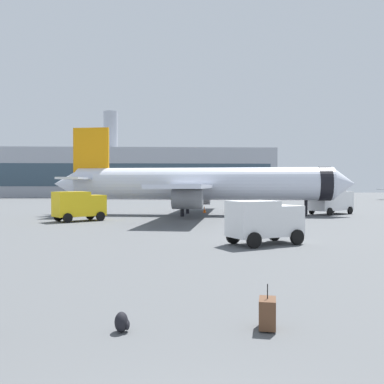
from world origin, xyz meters
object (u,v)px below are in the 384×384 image
at_px(fuel_truck, 331,200).
at_px(rolling_suitcase, 267,313).
at_px(safety_cone_mid, 287,226).
at_px(service_truck, 79,205).
at_px(safety_cone_near, 279,209).
at_px(traveller_backpack, 122,322).
at_px(airplane_at_gate, 200,184).
at_px(cargo_van, 264,220).
at_px(safety_cone_far, 204,209).

xyz_separation_m(fuel_truck, rolling_suitcase, (-16.82, -39.93, -1.38)).
xyz_separation_m(fuel_truck, safety_cone_mid, (-10.37, -18.18, -1.43)).
relative_size(service_truck, rolling_suitcase, 4.69).
height_order(safety_cone_near, safety_cone_mid, safety_cone_mid).
relative_size(safety_cone_mid, traveller_backpack, 1.44).
xyz_separation_m(safety_cone_near, rolling_suitcase, (-12.14, -46.73, 0.06)).
height_order(fuel_truck, traveller_backpack, fuel_truck).
bearing_deg(fuel_truck, service_truck, -163.03).
bearing_deg(traveller_backpack, rolling_suitcase, 0.74).
xyz_separation_m(service_truck, fuel_truck, (28.39, 8.67, 0.16)).
height_order(service_truck, safety_cone_mid, service_truck).
distance_m(airplane_at_gate, safety_cone_mid, 18.54).
bearing_deg(traveller_backpack, airplane_at_gate, 83.74).
relative_size(airplane_at_gate, fuel_truck, 5.67).
relative_size(airplane_at_gate, traveller_backpack, 74.40).
bearing_deg(cargo_van, fuel_truck, 61.66).
relative_size(safety_cone_near, safety_cone_mid, 0.96).
xyz_separation_m(safety_cone_mid, rolling_suitcase, (-6.44, -21.75, 0.05)).
bearing_deg(traveller_backpack, service_truck, 104.46).
relative_size(cargo_van, safety_cone_near, 7.30).
bearing_deg(service_truck, cargo_van, -48.99).
bearing_deg(cargo_van, safety_cone_far, 92.75).
xyz_separation_m(fuel_truck, safety_cone_far, (-15.15, 3.47, -1.36)).
bearing_deg(cargo_van, service_truck, 131.01).
distance_m(airplane_at_gate, fuel_truck, 16.15).
xyz_separation_m(service_truck, cargo_van, (14.64, -16.83, -0.16)).
xyz_separation_m(airplane_at_gate, cargo_van, (2.26, -24.67, -2.21)).
xyz_separation_m(cargo_van, traveller_backpack, (-6.56, -14.48, -1.22)).
bearing_deg(safety_cone_mid, cargo_van, -114.79).
bearing_deg(traveller_backpack, fuel_truck, 63.06).
relative_size(cargo_van, traveller_backpack, 10.07).
bearing_deg(airplane_at_gate, cargo_van, -84.75).
distance_m(airplane_at_gate, safety_cone_far, 5.45).
height_order(fuel_truck, cargo_van, fuel_truck).
bearing_deg(safety_cone_far, airplane_at_gate, -101.46).
relative_size(fuel_truck, safety_cone_mid, 9.12).
distance_m(airplane_at_gate, cargo_van, 24.87).
relative_size(cargo_van, safety_cone_far, 5.78).
xyz_separation_m(safety_cone_near, traveller_backpack, (-15.64, -46.78, -0.09)).
distance_m(safety_cone_mid, rolling_suitcase, 22.69).
bearing_deg(traveller_backpack, cargo_van, 65.63).
xyz_separation_m(safety_cone_far, traveller_backpack, (-5.17, -43.45, -0.18)).
height_order(safety_cone_near, rolling_suitcase, rolling_suitcase).
bearing_deg(fuel_truck, airplane_at_gate, -177.04).
distance_m(service_truck, rolling_suitcase, 33.36).
relative_size(fuel_truck, rolling_suitcase, 5.73).
distance_m(service_truck, safety_cone_near, 28.34).
distance_m(safety_cone_near, safety_cone_mid, 25.62).
bearing_deg(safety_cone_near, fuel_truck, -55.49).
height_order(rolling_suitcase, traveller_backpack, rolling_suitcase).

